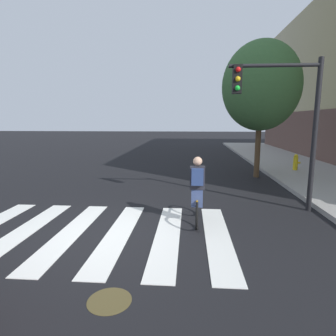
{
  "coord_description": "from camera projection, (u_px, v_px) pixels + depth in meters",
  "views": [
    {
      "loc": [
        1.84,
        -5.91,
        2.55
      ],
      "look_at": [
        1.21,
        2.21,
        1.16
      ],
      "focal_mm": 29.82,
      "sensor_mm": 36.0,
      "label": 1
    }
  ],
  "objects": [
    {
      "name": "traffic_light_near",
      "position": [
        286.0,
        109.0,
        7.59
      ],
      "size": [
        2.47,
        0.28,
        4.2
      ],
      "color": "black",
      "rests_on": "ground"
    },
    {
      "name": "manhole_cover",
      "position": [
        109.0,
        301.0,
        3.99
      ],
      "size": [
        0.64,
        0.64,
        0.01
      ],
      "primitive_type": "cylinder",
      "color": "#473D1E",
      "rests_on": "ground"
    },
    {
      "name": "crosswalk_stripes",
      "position": [
        95.0,
        233.0,
        6.4
      ],
      "size": [
        6.13,
        3.88,
        0.01
      ],
      "color": "silver",
      "rests_on": "ground"
    },
    {
      "name": "ground_plane",
      "position": [
        108.0,
        233.0,
        6.38
      ],
      "size": [
        120.0,
        120.0,
        0.0
      ],
      "primitive_type": "plane",
      "color": "black"
    },
    {
      "name": "fire_hydrant",
      "position": [
        296.0,
        162.0,
        13.65
      ],
      "size": [
        0.33,
        0.22,
        0.78
      ],
      "color": "gold",
      "rests_on": "sidewalk"
    },
    {
      "name": "street_tree_near",
      "position": [
        261.0,
        86.0,
        12.06
      ],
      "size": [
        3.34,
        3.34,
        5.94
      ],
      "color": "#4C3823",
      "rests_on": "ground"
    },
    {
      "name": "cyclist",
      "position": [
        197.0,
        190.0,
        6.89
      ],
      "size": [
        0.37,
        1.71,
        1.69
      ],
      "color": "black",
      "rests_on": "ground"
    }
  ]
}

